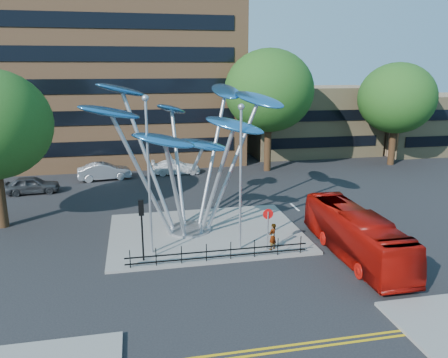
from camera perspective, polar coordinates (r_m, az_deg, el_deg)
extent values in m
plane|color=black|center=(22.90, 2.65, -12.42)|extent=(120.00, 120.00, 0.00)
cube|color=slate|center=(28.05, -2.38, -7.02)|extent=(12.00, 9.00, 0.15)
cube|color=gold|center=(17.98, 7.68, -20.83)|extent=(40.00, 0.12, 0.01)
cube|color=gold|center=(17.75, 8.02, -21.37)|extent=(40.00, 0.12, 0.01)
cube|color=#90633F|center=(51.98, -13.32, 19.26)|extent=(25.00, 15.00, 30.00)
cube|color=#9E885D|center=(54.44, 11.38, 7.52)|extent=(15.00, 8.00, 8.00)
cube|color=#9E885D|center=(59.69, 24.68, 6.60)|extent=(12.00, 8.00, 7.00)
cylinder|color=black|center=(44.42, 5.74, 4.71)|extent=(0.70, 0.70, 5.72)
ellipsoid|color=#1E4012|center=(43.84, 5.91, 11.43)|extent=(8.80, 8.80, 8.10)
cylinder|color=black|center=(50.42, 21.16, 4.60)|extent=(0.70, 0.70, 5.06)
ellipsoid|color=#1E4012|center=(49.91, 21.64, 9.80)|extent=(8.00, 8.00, 7.36)
cylinder|color=#9EA0A5|center=(28.33, -4.56, -6.54)|extent=(2.80, 2.80, 0.12)
cylinder|color=#9EA0A5|center=(26.50, -7.14, 0.61)|extent=(0.24, 0.24, 7.80)
ellipsoid|color=#2870B0|center=(24.82, -14.69, 8.46)|extent=(3.92, 2.95, 1.39)
cylinder|color=#9EA0A5|center=(26.36, -5.29, -0.98)|extent=(0.24, 0.24, 6.40)
ellipsoid|color=#2870B0|center=(23.43, -7.78, 5.01)|extent=(3.47, 1.78, 1.31)
cylinder|color=#9EA0A5|center=(26.60, -3.21, -0.13)|extent=(0.24, 0.24, 7.00)
ellipsoid|color=#2870B0|center=(24.71, 1.39, 7.03)|extent=(3.81, 3.11, 1.36)
cylinder|color=#9EA0A5|center=(27.31, -2.23, 1.56)|extent=(0.24, 0.24, 8.20)
ellipsoid|color=#2870B0|center=(27.84, 4.58, 10.32)|extent=(3.52, 4.06, 1.44)
cylinder|color=#9EA0A5|center=(28.08, -3.34, 2.33)|extent=(0.24, 0.24, 8.60)
ellipsoid|color=#2870B0|center=(29.85, 0.22, 11.41)|extent=(2.21, 3.79, 1.39)
cylinder|color=#9EA0A5|center=(28.19, -5.37, 1.08)|extent=(0.24, 0.24, 7.40)
ellipsoid|color=#2870B0|center=(30.10, -6.86, 9.04)|extent=(3.02, 3.71, 1.34)
cylinder|color=#9EA0A5|center=(27.37, -6.93, 2.14)|extent=(0.24, 0.24, 8.80)
ellipsoid|color=#2870B0|center=(28.11, -13.26, 11.25)|extent=(3.88, 3.60, 1.42)
ellipsoid|color=#2870B0|center=(26.83, -8.70, 5.31)|extent=(3.40, 1.96, 1.13)
ellipsoid|color=#2870B0|center=(26.58, -2.76, 4.50)|extent=(3.39, 2.16, 1.11)
cylinder|color=#9EA0A5|center=(24.03, -9.78, -0.08)|extent=(0.14, 0.14, 8.50)
sphere|color=#9EA0A5|center=(23.33, -10.24, 10.36)|extent=(0.36, 0.36, 0.36)
cylinder|color=#9EA0A5|center=(24.26, 2.17, -0.34)|extent=(0.14, 0.14, 8.00)
sphere|color=#9EA0A5|center=(23.54, 2.26, 9.39)|extent=(0.36, 0.36, 0.36)
cylinder|color=black|center=(23.87, -10.62, -6.90)|extent=(0.10, 0.10, 3.20)
cube|color=black|center=(23.41, -10.78, -3.71)|extent=(0.28, 0.18, 0.85)
sphere|color=#FF0C0C|center=(23.32, -10.81, -3.06)|extent=(0.18, 0.18, 0.18)
cylinder|color=#9EA0A5|center=(25.08, 5.73, -6.76)|extent=(0.08, 0.08, 2.30)
cylinder|color=red|center=(24.76, 5.77, -4.58)|extent=(0.60, 0.04, 0.60)
cube|color=white|center=(24.78, 5.76, -4.56)|extent=(0.42, 0.03, 0.10)
cylinder|color=black|center=(23.57, -12.18, -10.18)|extent=(0.05, 0.05, 1.00)
cylinder|color=black|center=(23.57, -8.87, -10.01)|extent=(0.05, 0.05, 1.00)
cylinder|color=black|center=(23.66, -5.57, -9.81)|extent=(0.05, 0.05, 1.00)
cylinder|color=black|center=(23.81, -2.31, -9.58)|extent=(0.05, 0.05, 1.00)
cylinder|color=black|center=(24.05, 0.89, -9.32)|extent=(0.05, 0.05, 1.00)
cylinder|color=black|center=(24.35, 4.01, -9.04)|extent=(0.05, 0.05, 1.00)
cylinder|color=black|center=(24.72, 7.05, -8.75)|extent=(0.05, 0.05, 1.00)
cylinder|color=black|center=(25.16, 9.98, -8.43)|extent=(0.05, 0.05, 1.00)
cube|color=black|center=(23.90, -0.70, -9.34)|extent=(10.00, 0.06, 0.06)
cube|color=black|center=(24.04, -0.70, -10.11)|extent=(10.00, 0.06, 0.06)
imported|color=#980C07|center=(25.47, 16.78, -6.91)|extent=(2.33, 9.58, 2.66)
imported|color=gray|center=(25.30, 6.36, -7.48)|extent=(0.68, 0.64, 1.57)
imported|color=#393B40|center=(39.92, -23.78, -0.70)|extent=(4.45, 2.06, 1.48)
imported|color=#B2B4BA|center=(42.46, -15.35, 0.97)|extent=(5.06, 2.34, 1.60)
imported|color=white|center=(43.46, -6.29, 1.57)|extent=(4.81, 2.00, 1.39)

